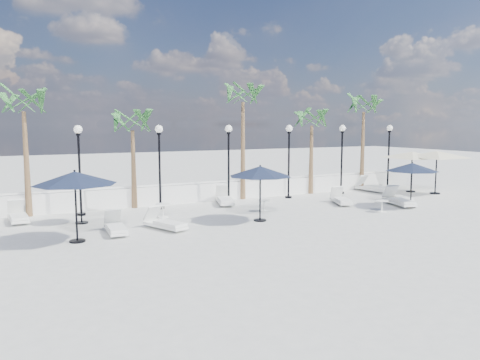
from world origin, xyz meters
name	(u,v)px	position (x,y,z in m)	size (l,w,h in m)	color
ground	(304,229)	(0.00, 0.00, 0.00)	(100.00, 100.00, 0.00)	#A9A9A4
balustrade	(220,191)	(0.00, 7.50, 0.47)	(26.00, 0.30, 1.01)	white
lamppost_1	(79,157)	(-7.00, 6.50, 2.49)	(0.36, 0.36, 3.84)	black
lamppost_2	(159,155)	(-3.50, 6.50, 2.49)	(0.36, 0.36, 3.84)	black
lamppost_3	(229,153)	(0.00, 6.50, 2.49)	(0.36, 0.36, 3.84)	black
lamppost_4	(289,151)	(3.50, 6.50, 2.49)	(0.36, 0.36, 3.84)	black
lamppost_5	(342,149)	(7.00, 6.50, 2.49)	(0.36, 0.36, 3.84)	black
lamppost_6	(389,148)	(10.50, 6.50, 2.49)	(0.36, 0.36, 3.84)	black
palm_0	(24,108)	(-9.00, 7.30, 4.53)	(2.60, 2.60, 5.50)	brown
palm_1	(132,127)	(-4.50, 7.30, 3.75)	(2.60, 2.60, 4.70)	brown
palm_2	(243,100)	(1.20, 7.30, 5.12)	(2.60, 2.60, 6.10)	brown
palm_3	(312,123)	(5.50, 7.30, 3.95)	(2.60, 2.60, 4.90)	brown
palm_4	(364,110)	(9.20, 7.30, 4.73)	(2.60, 2.60, 5.70)	brown
lounger_0	(18,216)	(-9.46, 6.22, 0.25)	(0.78, 2.02, 0.74)	white
lounger_1	(165,223)	(-4.63, 2.29, 0.24)	(1.29, 2.02, 0.72)	white
lounger_2	(225,199)	(-0.35, 6.22, 0.27)	(1.27, 2.22, 0.79)	white
lounger_3	(116,227)	(-6.42, 2.43, 0.24)	(0.73, 1.91, 0.70)	white
lounger_4	(341,199)	(4.73, 3.70, 0.24)	(1.28, 2.00, 0.72)	white
lounger_5	(399,197)	(7.77, 2.92, 0.24)	(1.10, 2.00, 0.72)	white
lounger_6	(399,200)	(6.93, 2.11, 0.27)	(1.23, 2.24, 0.80)	white
lounger_7	(373,187)	(9.07, 6.22, 0.27)	(1.01, 2.21, 0.80)	white
side_table_0	(163,209)	(-4.02, 4.48, 0.35)	(0.59, 0.59, 0.58)	white
side_table_1	(264,204)	(0.45, 3.78, 0.31)	(0.53, 0.53, 0.51)	white
side_table_2	(382,205)	(5.01, 1.22, 0.32)	(0.54, 0.54, 0.52)	white
parasol_navy_left	(75,178)	(-7.81, 1.80, 2.12)	(2.72, 2.72, 2.41)	black
parasol_navy_mid	(260,172)	(-0.75, 2.02, 2.00)	(2.54, 2.54, 2.27)	black
parasol_navy_right	(412,167)	(7.09, 1.53, 1.88)	(2.39, 2.39, 2.14)	black
parasol_cream_sq_a	(412,152)	(11.03, 5.21, 2.30)	(5.07, 5.07, 2.49)	black
parasol_cream_sq_b	(437,151)	(11.65, 4.03, 2.39)	(5.16, 5.16, 2.59)	black
parasol_cream_small	(80,182)	(-7.24, 4.79, 1.65)	(1.57, 1.57, 1.93)	black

